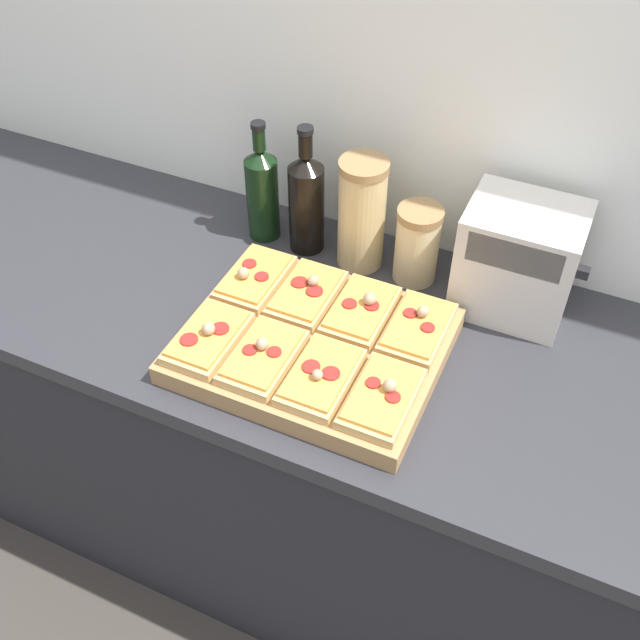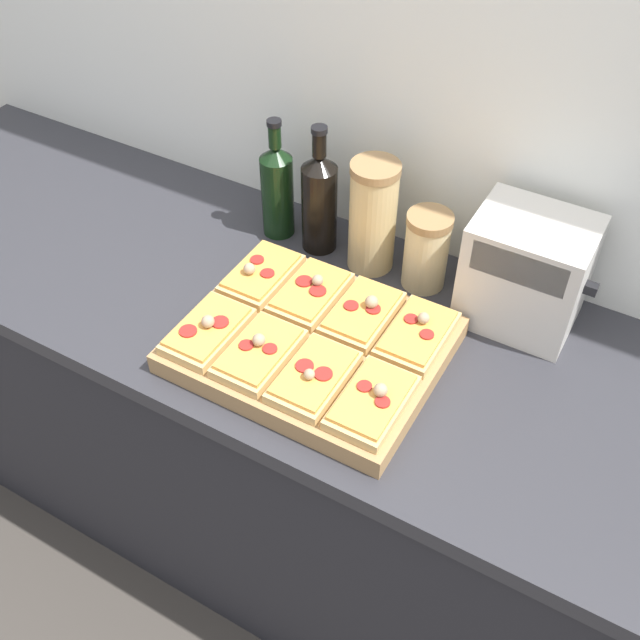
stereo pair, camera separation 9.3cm
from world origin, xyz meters
The scene contains 16 objects.
wall_back centered at (0.00, 0.67, 1.25)m, with size 6.00×0.06×2.50m.
kitchen_counter centered at (0.00, 0.32, 0.45)m, with size 2.63×0.67×0.90m.
cutting_board centered at (-0.05, 0.23, 0.92)m, with size 0.49×0.40×0.04m, color #A37A4C.
pizza_slice_back_left centered at (-0.22, 0.33, 0.96)m, with size 0.11×0.18×0.05m.
pizza_slice_back_midleft centered at (-0.11, 0.33, 0.96)m, with size 0.11×0.18×0.05m.
pizza_slice_back_midright centered at (0.01, 0.33, 0.96)m, with size 0.11×0.18×0.05m.
pizza_slice_back_right centered at (0.13, 0.33, 0.96)m, with size 0.11×0.18×0.05m.
pizza_slice_front_left centered at (-0.22, 0.14, 0.96)m, with size 0.11×0.18×0.05m.
pizza_slice_front_midleft centered at (-0.11, 0.14, 0.96)m, with size 0.11×0.18×0.05m.
pizza_slice_front_midright centered at (0.01, 0.14, 0.96)m, with size 0.11×0.18×0.05m.
pizza_slice_front_right centered at (0.13, 0.14, 0.96)m, with size 0.11×0.18×0.05m.
olive_oil_bottle centered at (-0.31, 0.53, 1.02)m, with size 0.07×0.07×0.29m.
wine_bottle centered at (-0.20, 0.53, 1.03)m, with size 0.08×0.08×0.30m.
grain_jar_tall centered at (-0.07, 0.53, 1.03)m, with size 0.10×0.10×0.25m.
grain_jar_short centered at (0.05, 0.53, 0.99)m, with size 0.10×0.10×0.18m.
toaster_oven centered at (0.26, 0.53, 1.02)m, with size 0.25×0.18×0.24m.
Camera 1 is at (0.38, -0.67, 1.97)m, focal length 42.00 mm.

